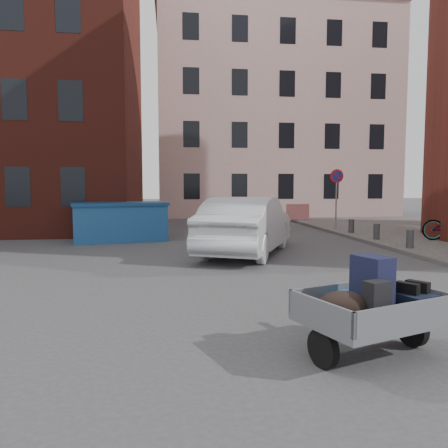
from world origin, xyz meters
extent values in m
plane|color=#38383A|center=(0.00, 0.00, 0.00)|extent=(120.00, 120.00, 0.00)
cube|color=#591E16|center=(-9.00, 13.00, 7.00)|extent=(12.00, 10.00, 14.00)
cube|color=#C59F97|center=(6.00, 22.00, 7.00)|extent=(16.00, 8.00, 14.00)
cylinder|color=gray|center=(6.00, 9.50, 1.42)|extent=(0.07, 0.07, 2.60)
cylinder|color=red|center=(6.00, 9.48, 2.47)|extent=(0.60, 0.03, 0.60)
cylinder|color=navy|center=(6.00, 9.46, 2.47)|extent=(0.44, 0.03, 0.44)
cylinder|color=#3A3A3D|center=(6.00, 3.40, 0.40)|extent=(0.22, 0.22, 0.55)
cylinder|color=#3A3A3D|center=(6.00, 5.60, 0.40)|extent=(0.22, 0.22, 0.55)
cylinder|color=#3A3A3D|center=(6.00, 7.80, 0.40)|extent=(0.22, 0.22, 0.55)
cube|color=red|center=(2.50, 15.00, 0.50)|extent=(1.30, 0.18, 1.00)
cube|color=red|center=(4.20, 15.00, 0.50)|extent=(1.30, 0.18, 1.00)
cube|color=red|center=(5.90, 15.00, 0.50)|extent=(1.30, 0.18, 1.00)
cylinder|color=black|center=(0.32, -4.62, 0.22)|extent=(0.24, 0.45, 0.44)
cylinder|color=black|center=(1.67, -4.13, 0.22)|extent=(0.24, 0.45, 0.44)
cube|color=slate|center=(0.99, -4.37, 0.46)|extent=(1.88, 1.58, 0.08)
cube|color=slate|center=(0.26, -4.64, 0.64)|extent=(0.41, 1.05, 0.28)
cube|color=slate|center=(1.73, -4.11, 0.64)|extent=(0.41, 1.05, 0.28)
cube|color=slate|center=(0.81, -3.87, 0.64)|extent=(1.52, 0.58, 0.28)
cube|color=slate|center=(1.18, -4.87, 0.64)|extent=(1.52, 0.58, 0.28)
cube|color=slate|center=(0.69, -3.53, 0.40)|extent=(0.31, 0.69, 0.06)
cube|color=#181A3A|center=(1.02, -4.31, 0.85)|extent=(0.44, 0.53, 0.70)
cube|color=black|center=(1.50, -4.30, 0.62)|extent=(0.58, 0.70, 0.25)
ellipsoid|color=black|center=(0.54, -4.59, 0.68)|extent=(0.69, 0.54, 0.36)
cube|color=black|center=(0.91, -4.67, 0.74)|extent=(0.32, 0.26, 0.48)
ellipsoid|color=blue|center=(0.83, -4.06, 0.62)|extent=(0.44, 0.41, 0.24)
cube|color=black|center=(1.44, -4.37, 0.81)|extent=(0.24, 0.28, 0.13)
cube|color=black|center=(1.61, -4.31, 0.81)|extent=(0.24, 0.28, 0.13)
cube|color=#1E5191|center=(-3.21, 7.28, 0.66)|extent=(3.56, 2.32, 1.31)
cube|color=navy|center=(-3.21, 7.28, 1.37)|extent=(3.70, 2.45, 0.11)
imported|color=silver|center=(0.92, 3.58, 0.86)|extent=(3.77, 5.48, 1.71)
camera|label=1|loc=(-1.37, -9.18, 2.03)|focal=35.00mm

